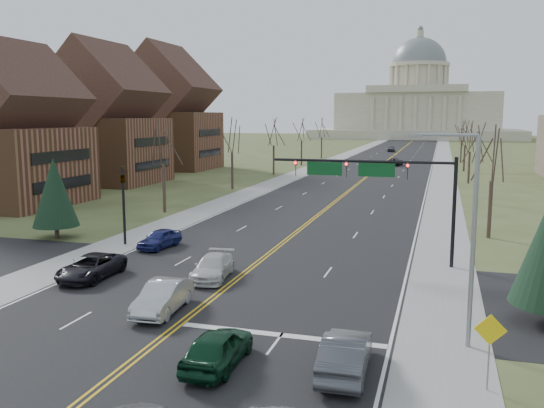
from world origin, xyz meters
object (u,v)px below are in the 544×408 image
Objects in this scene: car_nb_outer_lead at (346,353)px; car_sb_inner_lead at (163,297)px; street_light at (467,226)px; warn_sign at (490,337)px; car_far_nb at (395,162)px; signal_left at (123,197)px; car_nb_inner_lead at (218,348)px; car_sb_outer_second at (160,239)px; car_sb_inner_second at (213,267)px; signal_mast at (376,177)px; car_far_sb at (391,149)px; car_sb_outer_lead at (91,267)px.

car_nb_outer_lead is 1.02× the size of car_sb_inner_lead.
warn_sign is (0.76, -4.02, -3.21)m from street_light.
car_far_nb is at bearing 83.17° from car_sb_inner_lead.
signal_left is 23.84m from car_nb_inner_lead.
car_nb_inner_lead is at bearing -49.61° from car_sb_outer_second.
car_sb_inner_second is at bearing -36.12° from car_sb_outer_second.
car_sb_inner_second is (10.06, -6.83, -3.01)m from signal_left.
signal_mast is 2.47× the size of car_far_sb.
car_nb_outer_lead is at bearing -88.95° from car_far_sb.
car_sb_inner_lead is at bearing -124.31° from signal_mast.
car_sb_inner_lead is 92.43m from car_far_nb.
car_far_nb is at bearing 96.42° from warn_sign.
car_nb_inner_lead is 143.84m from car_far_sb.
signal_left reaches higher than car_sb_outer_second.
car_sb_inner_second is 0.87× the size of car_far_nb.
signal_mast reaches higher than car_far_nb.
car_far_sb is (-15.50, 142.93, -1.17)m from warn_sign.
car_nb_inner_lead is 97.50m from car_far_nb.
car_sb_inner_second is 1.16× the size of car_sb_outer_second.
car_nb_outer_lead is (4.92, 0.79, 0.03)m from car_nb_inner_lead.
street_light is 93.33m from car_far_nb.
car_nb_outer_lead reaches higher than car_sb_outer_lead.
warn_sign is 0.56× the size of car_sb_outer_lead.
car_sb_inner_lead is (-9.93, 4.37, -0.01)m from car_nb_outer_lead.
signal_left is 1.45× the size of car_sb_outer_second.
car_nb_outer_lead is at bearing -137.15° from street_light.
car_nb_outer_lead reaches higher than car_far_nb.
car_far_sb reaches higher than car_sb_inner_second.
car_sb_outer_second is at bearing -47.84° from car_nb_outer_lead.
car_sb_outer_second is 0.75× the size of car_far_nb.
car_far_nb is at bearing 81.73° from car_sb_outer_lead.
street_light reaches higher than car_sb_inner_lead.
street_light is 1.90× the size of car_nb_outer_lead.
car_nb_outer_lead is 14.54m from car_sb_inner_second.
car_sb_inner_lead is at bearing -92.92° from car_far_sb.
car_far_sb is at bearing -88.12° from car_nb_inner_lead.
signal_left reaches higher than car_nb_outer_lead.
street_light is 139.76m from car_far_sb.
street_light is 5.20m from warn_sign.
car_far_nb is at bearing 79.94° from car_sb_inner_second.
car_nb_outer_lead reaches higher than car_sb_inner_second.
car_sb_outer_lead is at bearing -170.98° from car_sb_inner_second.
car_nb_outer_lead reaches higher than car_sb_inner_lead.
car_far_nb is at bearing -87.42° from car_far_sb.
signal_mast is 18.24m from car_nb_outer_lead.
car_sb_outer_second is 0.84× the size of car_far_sb.
car_sb_inner_lead is (-15.04, 4.35, -1.23)m from warn_sign.
warn_sign is (6.05, -17.51, -3.75)m from signal_mast.
car_sb_outer_lead is at bearing 167.82° from street_light.
street_light is at bearing 100.75° from warn_sign.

